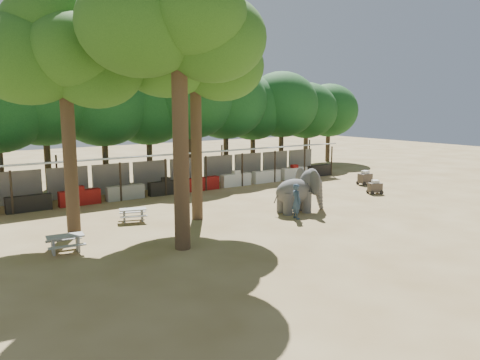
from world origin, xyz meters
TOP-DOWN VIEW (x-y plane):
  - ground at (0.00, 0.00)m, footprint 100.00×100.00m
  - vendor_stalls at (-0.00, 13.84)m, footprint 28.00×2.99m
  - yard_tree_left at (-9.13, 7.19)m, footprint 7.10×6.90m
  - yard_tree_center at (-6.13, 2.19)m, footprint 7.10×6.90m
  - yard_tree_back at (-3.13, 6.19)m, footprint 7.10×6.90m
  - backdrop_trees at (0.00, 19.00)m, footprint 46.46×5.95m
  - elephant at (2.47, 4.19)m, footprint 3.17×2.38m
  - handler at (1.25, 3.11)m, footprint 0.58×0.75m
  - picnic_table_near at (-10.11, 4.25)m, footprint 1.56×1.44m
  - picnic_table_far at (-5.94, 7.42)m, footprint 1.63×1.54m
  - cart_front at (10.06, 5.17)m, footprint 1.11×0.94m
  - cart_back at (12.32, 7.92)m, footprint 1.13×0.79m

SIDE VIEW (x-z plane):
  - ground at x=0.00m, z-range 0.00..0.00m
  - picnic_table_far at x=-5.94m, z-range 0.10..0.76m
  - cart_front at x=10.06m, z-range -0.01..0.92m
  - picnic_table_near at x=-10.11m, z-range 0.11..0.82m
  - cart_back at x=12.32m, z-range -0.01..1.04m
  - handler at x=1.25m, z-range 0.00..1.85m
  - vendor_stalls at x=0.00m, z-range -0.22..2.58m
  - elephant at x=2.47m, z-range 0.00..2.38m
  - backdrop_trees at x=0.00m, z-range 1.35..9.68m
  - yard_tree_left at x=-9.13m, z-range 2.69..13.71m
  - yard_tree_back at x=-3.13m, z-range 2.86..14.22m
  - yard_tree_center at x=-6.13m, z-range 3.19..15.23m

